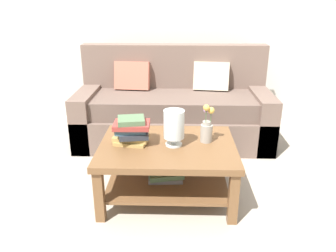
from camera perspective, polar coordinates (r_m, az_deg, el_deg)
ground_plane at (r=3.21m, az=1.71°, el=-8.07°), size 10.00×10.00×0.00m
back_wall at (r=4.46m, az=1.94°, el=18.33°), size 6.40×0.12×2.70m
couch at (r=3.85m, az=0.96°, el=2.91°), size 2.15×0.90×1.06m
coffee_table at (r=2.73m, az=-0.11°, el=-5.68°), size 1.09×0.83×0.47m
book_stack_main at (r=2.66m, az=-6.25°, el=-0.79°), size 0.30×0.23×0.22m
glass_hurricane_vase at (r=2.60m, az=1.03°, el=0.11°), size 0.16×0.16×0.29m
flower_pitcher at (r=2.70m, az=6.64°, el=-0.30°), size 0.11×0.10×0.32m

